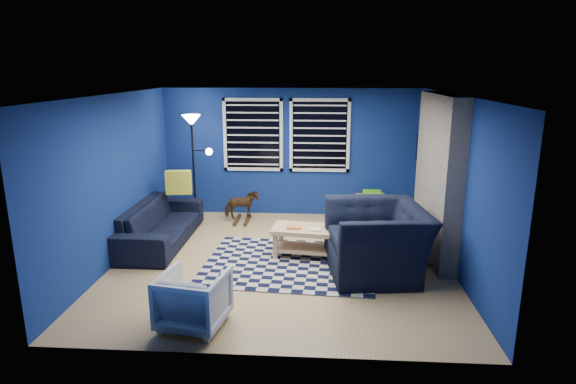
% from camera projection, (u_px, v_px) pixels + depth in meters
% --- Properties ---
extents(floor, '(5.00, 5.00, 0.00)m').
position_uv_depth(floor, '(282.00, 261.00, 7.35)').
color(floor, tan).
rests_on(floor, ground).
extents(ceiling, '(5.00, 5.00, 0.00)m').
position_uv_depth(ceiling, '(281.00, 95.00, 6.73)').
color(ceiling, white).
rests_on(ceiling, wall_back).
extents(wall_back, '(5.00, 0.00, 5.00)m').
position_uv_depth(wall_back, '(291.00, 153.00, 9.46)').
color(wall_back, navy).
rests_on(wall_back, floor).
extents(wall_left, '(0.00, 5.00, 5.00)m').
position_uv_depth(wall_left, '(115.00, 179.00, 7.20)').
color(wall_left, navy).
rests_on(wall_left, floor).
extents(wall_right, '(0.00, 5.00, 5.00)m').
position_uv_depth(wall_right, '(455.00, 184.00, 6.88)').
color(wall_right, navy).
rests_on(wall_right, floor).
extents(fireplace, '(0.65, 2.00, 2.50)m').
position_uv_depth(fireplace, '(437.00, 180.00, 7.39)').
color(fireplace, gray).
rests_on(fireplace, floor).
extents(window_left, '(1.17, 0.06, 1.42)m').
position_uv_depth(window_left, '(253.00, 135.00, 9.38)').
color(window_left, black).
rests_on(window_left, wall_back).
extents(window_right, '(1.17, 0.06, 1.42)m').
position_uv_depth(window_right, '(320.00, 136.00, 9.30)').
color(window_right, black).
rests_on(window_right, wall_back).
extents(tv, '(0.07, 1.00, 0.58)m').
position_uv_depth(tv, '(423.00, 151.00, 8.78)').
color(tv, black).
rests_on(tv, wall_right).
extents(rug, '(2.63, 2.17, 0.02)m').
position_uv_depth(rug, '(289.00, 263.00, 7.25)').
color(rug, black).
rests_on(rug, floor).
extents(sofa, '(2.32, 0.91, 0.68)m').
position_uv_depth(sofa, '(160.00, 223.00, 8.07)').
color(sofa, black).
rests_on(sofa, floor).
extents(armchair_big, '(1.66, 1.49, 0.98)m').
position_uv_depth(armchair_big, '(377.00, 240.00, 6.85)').
color(armchair_big, black).
rests_on(armchair_big, floor).
extents(armchair_bent, '(0.82, 0.84, 0.66)m').
position_uv_depth(armchair_bent, '(194.00, 299.00, 5.43)').
color(armchair_bent, gray).
rests_on(armchair_bent, floor).
extents(rocking_horse, '(0.52, 0.69, 0.53)m').
position_uv_depth(rocking_horse, '(242.00, 205.00, 9.16)').
color(rocking_horse, '#432415').
rests_on(rocking_horse, floor).
extents(coffee_table, '(1.06, 0.69, 0.49)m').
position_uv_depth(coffee_table, '(305.00, 235.00, 7.47)').
color(coffee_table, tan).
rests_on(coffee_table, rug).
extents(cabinet, '(0.62, 0.46, 0.57)m').
position_uv_depth(cabinet, '(372.00, 207.00, 9.36)').
color(cabinet, tan).
rests_on(cabinet, floor).
extents(floor_lamp, '(0.55, 0.34, 2.03)m').
position_uv_depth(floor_lamp, '(193.00, 135.00, 8.92)').
color(floor_lamp, black).
rests_on(floor_lamp, floor).
extents(throw_pillow, '(0.46, 0.18, 0.42)m').
position_uv_depth(throw_pillow, '(179.00, 182.00, 8.57)').
color(throw_pillow, gold).
rests_on(throw_pillow, sofa).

